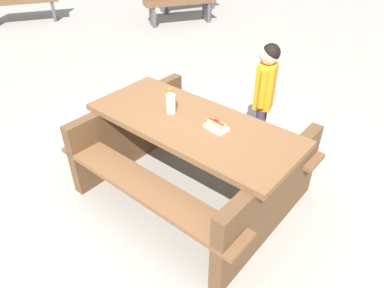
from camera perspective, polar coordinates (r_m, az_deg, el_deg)
ground_plane at (r=3.32m, az=0.00°, el=-7.42°), size 30.00×30.00×0.00m
picnic_table at (r=3.04m, az=0.00°, el=-1.24°), size 2.16×1.91×0.75m
soda_bottle at (r=2.95m, az=-3.44°, el=6.85°), size 0.08×0.08×0.22m
hotdog_tray at (r=2.76m, az=3.96°, el=2.95°), size 0.21×0.18×0.08m
child_in_coat at (r=3.49m, az=11.77°, el=9.01°), size 0.19×0.29×1.18m
park_bench_near at (r=8.02m, az=-2.14°, el=22.15°), size 1.41×1.26×0.85m
park_bench_far at (r=8.86m, az=-25.89°, el=20.23°), size 1.41×1.27×0.85m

